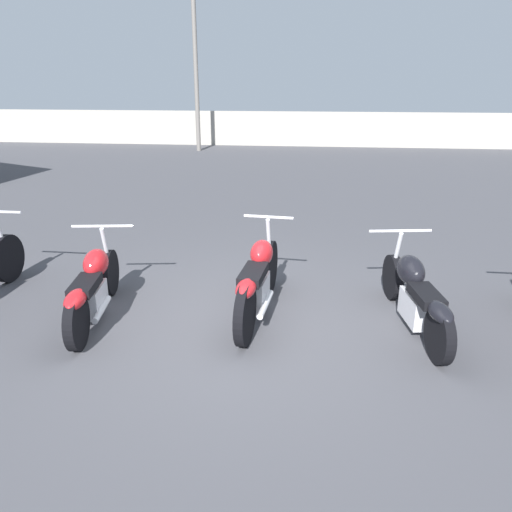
# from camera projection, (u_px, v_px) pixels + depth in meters

# --- Properties ---
(ground_plane) EXTENTS (60.00, 60.00, 0.00)m
(ground_plane) POSITION_uv_depth(u_px,v_px,m) (251.00, 327.00, 5.57)
(ground_plane) COLOR #424247
(fence_back) EXTENTS (40.00, 0.04, 1.35)m
(fence_back) POSITION_uv_depth(u_px,v_px,m) (297.00, 129.00, 19.78)
(fence_back) COLOR #9E998E
(fence_back) RESTS_ON ground_plane
(light_pole_left) EXTENTS (0.70, 0.35, 6.77)m
(light_pole_left) POSITION_uv_depth(u_px,v_px,m) (194.00, 34.00, 17.42)
(light_pole_left) COLOR slate
(light_pole_left) RESTS_ON ground_plane
(motorcycle_slot_1) EXTENTS (0.73, 1.94, 0.95)m
(motorcycle_slot_1) POSITION_uv_depth(u_px,v_px,m) (93.00, 287.00, 5.61)
(motorcycle_slot_1) COLOR black
(motorcycle_slot_1) RESTS_ON ground_plane
(motorcycle_slot_2) EXTENTS (0.61, 2.06, 1.04)m
(motorcycle_slot_2) POSITION_uv_depth(u_px,v_px,m) (258.00, 281.00, 5.68)
(motorcycle_slot_2) COLOR black
(motorcycle_slot_2) RESTS_ON ground_plane
(motorcycle_slot_3) EXTENTS (0.74, 2.05, 0.93)m
(motorcycle_slot_3) POSITION_uv_depth(u_px,v_px,m) (416.00, 295.00, 5.42)
(motorcycle_slot_3) COLOR black
(motorcycle_slot_3) RESTS_ON ground_plane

